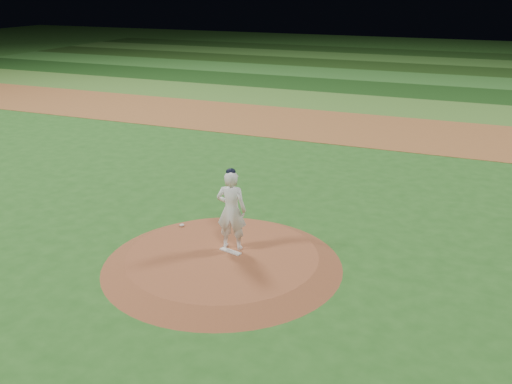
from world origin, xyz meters
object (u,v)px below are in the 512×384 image
pitching_rubber (231,251)px  rosin_bag (182,225)px  pitcher_on_mound (231,210)px  pitchers_mound (223,260)px

pitching_rubber → rosin_bag: size_ratio=4.52×
rosin_bag → pitching_rubber: bearing=-25.7°
pitching_rubber → pitcher_on_mound: size_ratio=0.28×
pitching_rubber → rosin_bag: bearing=168.3°
pitcher_on_mound → rosin_bag: bearing=159.3°
pitchers_mound → pitching_rubber: 0.27m
pitchers_mound → pitching_rubber: (0.11, 0.20, 0.14)m
pitchers_mound → pitching_rubber: pitching_rubber is taller
pitchers_mound → pitcher_on_mound: bearing=82.5°
pitchers_mound → rosin_bag: rosin_bag is taller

